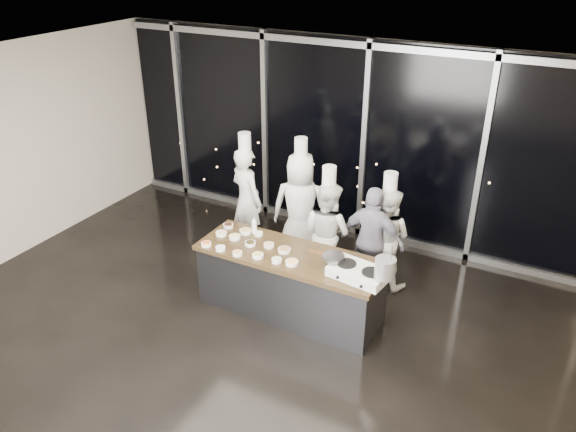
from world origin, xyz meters
name	(u,v)px	position (x,y,z in m)	size (l,w,h in m)	color
ground	(256,350)	(0.00, 0.00, 0.00)	(9.00, 9.00, 0.00)	black
room_shell	(265,185)	(0.18, 0.00, 2.25)	(9.02, 7.02, 3.21)	beige
window_wall	(365,143)	(0.00, 3.43, 1.60)	(8.90, 0.11, 3.20)	black
demo_counter	(290,283)	(0.00, 0.90, 0.45)	(2.46, 0.86, 0.90)	#36363B
stove	(359,272)	(0.97, 0.80, 0.96)	(0.74, 0.52, 0.14)	white
frying_pan	(333,257)	(0.62, 0.83, 1.06)	(0.49, 0.31, 0.05)	slate
stock_pot	(385,268)	(1.31, 0.74, 1.16)	(0.24, 0.24, 0.24)	#B8B8BA
prep_bowls	(250,244)	(-0.56, 0.83, 0.93)	(1.38, 0.71, 0.05)	white
squeeze_bottle	(254,226)	(-0.69, 1.16, 1.01)	(0.07, 0.07, 0.24)	white
chef_far_left	(247,199)	(-1.38, 2.07, 0.88)	(0.74, 0.62, 1.95)	silver
chef_left	(300,207)	(-0.51, 2.20, 0.88)	(0.99, 0.81, 1.97)	silver
chef_center	(327,232)	(0.10, 1.83, 0.79)	(0.90, 0.79, 1.79)	silver
guest	(372,240)	(0.74, 1.91, 0.78)	(0.93, 0.42, 1.57)	#151438
chef_right	(386,236)	(0.86, 2.15, 0.76)	(0.79, 0.65, 1.72)	silver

